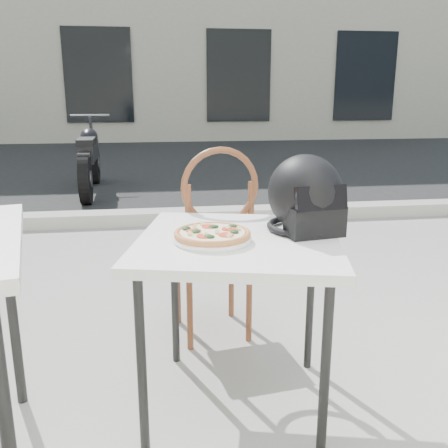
{
  "coord_description": "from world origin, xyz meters",
  "views": [
    {
      "loc": [
        -0.46,
        -1.72,
        1.23
      ],
      "look_at": [
        -0.21,
        0.05,
        0.76
      ],
      "focal_mm": 40.0,
      "sensor_mm": 36.0,
      "label": 1
    }
  ],
  "objects": [
    {
      "name": "ground",
      "position": [
        0.0,
        0.0,
        0.0
      ],
      "size": [
        80.0,
        80.0,
        0.0
      ],
      "primitive_type": "plane",
      "color": "#9F9C96",
      "rests_on": "ground"
    },
    {
      "name": "street_asphalt",
      "position": [
        0.0,
        7.0,
        0.0
      ],
      "size": [
        30.0,
        8.0,
        0.0
      ],
      "primitive_type": "cube",
      "color": "black",
      "rests_on": "ground"
    },
    {
      "name": "curb",
      "position": [
        0.0,
        3.0,
        0.06
      ],
      "size": [
        30.0,
        0.25,
        0.12
      ],
      "primitive_type": "cube",
      "color": "#A6A49B",
      "rests_on": "ground"
    },
    {
      "name": "building_across",
      "position": [
        -0.0,
        13.99,
        3.5
      ],
      "size": [
        16.0,
        6.06,
        7.0
      ],
      "color": "beige",
      "rests_on": "ground"
    },
    {
      "name": "cafe_table_main",
      "position": [
        -0.16,
        0.04,
        0.64
      ],
      "size": [
        0.89,
        0.89,
        0.71
      ],
      "rotation": [
        0.0,
        0.0,
        -0.23
      ],
      "color": "white",
      "rests_on": "ground"
    },
    {
      "name": "plate",
      "position": [
        -0.26,
        0.0,
        0.72
      ],
      "size": [
        0.35,
        0.35,
        0.02
      ],
      "rotation": [
        0.0,
        0.0,
        -0.24
      ],
      "color": "white",
      "rests_on": "cafe_table_main"
    },
    {
      "name": "pizza",
      "position": [
        -0.26,
        0.0,
        0.74
      ],
      "size": [
        0.32,
        0.32,
        0.03
      ],
      "rotation": [
        0.0,
        0.0,
        0.15
      ],
      "color": "#C37D47",
      "rests_on": "plate"
    },
    {
      "name": "helmet",
      "position": [
        0.11,
        0.1,
        0.84
      ],
      "size": [
        0.33,
        0.34,
        0.3
      ],
      "rotation": [
        0.0,
        0.0,
        0.17
      ],
      "color": "black",
      "rests_on": "cafe_table_main"
    },
    {
      "name": "cafe_chair_main",
      "position": [
        -0.18,
        0.61,
        0.55
      ],
      "size": [
        0.43,
        0.43,
        0.99
      ],
      "rotation": [
        0.0,
        0.0,
        3.28
      ],
      "color": "brown",
      "rests_on": "ground"
    },
    {
      "name": "motorcycle",
      "position": [
        -1.25,
        4.62,
        0.42
      ],
      "size": [
        0.49,
        1.9,
        0.95
      ],
      "rotation": [
        0.0,
        0.0,
        0.03
      ],
      "color": "black",
      "rests_on": "street_asphalt"
    }
  ]
}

